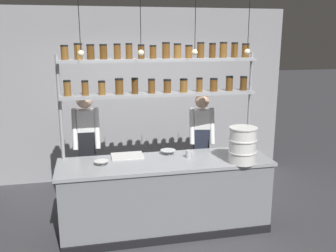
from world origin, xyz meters
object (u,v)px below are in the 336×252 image
container_stack (243,145)px  cutting_board (127,156)px  chef_left (87,145)px  prep_bowl_center_front (168,152)px  chef_center (201,141)px  serving_cup_front (189,154)px  prep_bowl_near_left (102,163)px  spice_shelf_unit (160,78)px

container_stack → cutting_board: bearing=158.7°
chef_left → prep_bowl_center_front: chef_left is taller
container_stack → prep_bowl_center_front: size_ratio=2.21×
chef_center → serving_cup_front: size_ratio=16.10×
chef_left → container_stack: chef_left is taller
prep_bowl_center_front → cutting_board: bearing=179.2°
cutting_board → prep_bowl_near_left: (-0.33, -0.24, 0.01)m
serving_cup_front → spice_shelf_unit: bearing=136.1°
cutting_board → prep_bowl_center_front: size_ratio=2.01×
chef_left → spice_shelf_unit: bearing=-20.3°
spice_shelf_unit → prep_bowl_near_left: spice_shelf_unit is taller
prep_bowl_near_left → serving_cup_front: 1.08m
chef_left → container_stack: (1.83, -0.96, 0.16)m
prep_bowl_near_left → serving_cup_front: (1.08, 0.03, 0.03)m
serving_cup_front → chef_center: bearing=61.3°
chef_center → spice_shelf_unit: bearing=-138.5°
spice_shelf_unit → chef_left: bearing=159.2°
spice_shelf_unit → container_stack: size_ratio=5.69×
container_stack → chef_center: bearing=101.4°
prep_bowl_near_left → prep_bowl_center_front: size_ratio=0.88×
spice_shelf_unit → prep_bowl_center_front: size_ratio=12.59×
prep_bowl_center_front → serving_cup_front: (0.22, -0.20, 0.02)m
chef_left → prep_bowl_near_left: bearing=-75.8°
prep_bowl_center_front → serving_cup_front: serving_cup_front is taller
cutting_board → serving_cup_front: (0.75, -0.21, 0.04)m
chef_center → prep_bowl_near_left: chef_center is taller
chef_center → serving_cup_front: 0.79m
chef_center → prep_bowl_center_front: chef_center is taller
cutting_board → prep_bowl_center_front: (0.53, -0.01, 0.01)m
spice_shelf_unit → cutting_board: size_ratio=6.25×
spice_shelf_unit → chef_left: (-0.95, 0.36, -0.91)m
spice_shelf_unit → serving_cup_front: (0.30, -0.29, -0.92)m
cutting_board → chef_left: bearing=138.8°
spice_shelf_unit → prep_bowl_center_front: spice_shelf_unit is taller
cutting_board → spice_shelf_unit: bearing=9.7°
chef_center → prep_bowl_center_front: size_ratio=8.13×
cutting_board → prep_bowl_near_left: bearing=-143.9°
prep_bowl_near_left → serving_cup_front: bearing=1.6°
prep_bowl_center_front → serving_cup_front: bearing=-42.9°
container_stack → serving_cup_front: size_ratio=4.38×
chef_left → serving_cup_front: (1.25, -0.65, -0.01)m
container_stack → prep_bowl_center_front: (-0.80, 0.51, -0.19)m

